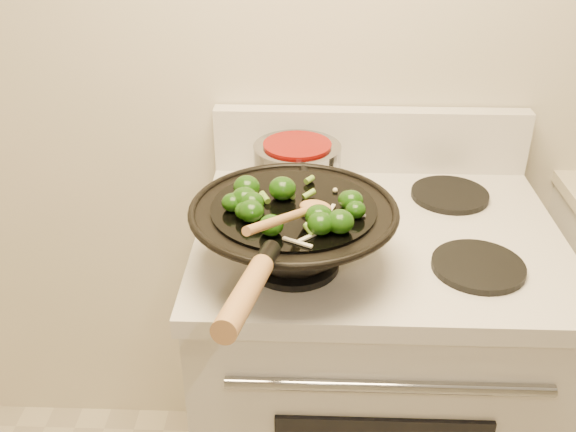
{
  "coord_description": "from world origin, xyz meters",
  "views": [
    {
      "loc": [
        -0.42,
        -0.03,
        1.63
      ],
      "look_at": [
        -0.46,
        1.03,
        1.03
      ],
      "focal_mm": 40.0,
      "sensor_mm": 36.0,
      "label": 1
    }
  ],
  "objects": [
    {
      "name": "stove",
      "position": [
        -0.27,
        1.17,
        0.47
      ],
      "size": [
        0.78,
        0.67,
        1.08
      ],
      "color": "silver",
      "rests_on": "ground"
    },
    {
      "name": "wok",
      "position": [
        -0.45,
        1.02,
        1.0
      ],
      "size": [
        0.39,
        0.65,
        0.21
      ],
      "color": "black",
      "rests_on": "stove"
    },
    {
      "name": "stirfry",
      "position": [
        -0.46,
        0.99,
        1.07
      ],
      "size": [
        0.26,
        0.26,
        0.05
      ],
      "color": "#143808",
      "rests_on": "wok"
    },
    {
      "name": "wooden_spoon",
      "position": [
        -0.44,
        0.94,
        1.09
      ],
      "size": [
        0.15,
        0.26,
        0.1
      ],
      "color": "#A27140",
      "rests_on": "wok"
    },
    {
      "name": "saucepan",
      "position": [
        -0.45,
        1.32,
        0.99
      ],
      "size": [
        0.2,
        0.32,
        0.12
      ],
      "color": "gray",
      "rests_on": "stove"
    }
  ]
}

